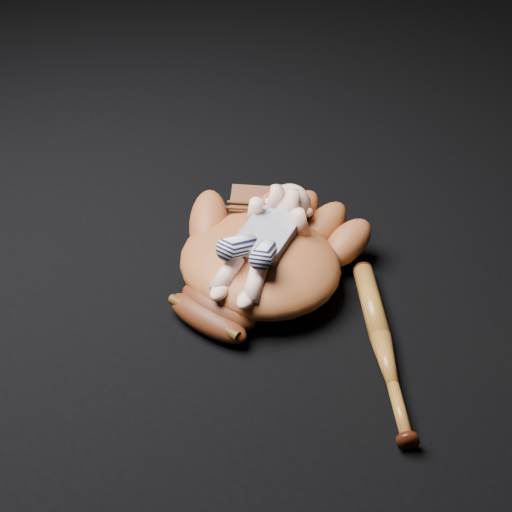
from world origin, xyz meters
The scene contains 3 objects.
baseball_glove centered at (-0.12, 0.00, 0.07)m, with size 0.42×0.48×0.15m, color brown, non-canonical shape.
newborn_baby centered at (-0.11, 0.00, 0.12)m, with size 0.16×0.34×0.14m, color #F0B29A, non-canonical shape.
baseball_bat centered at (0.18, -0.02, 0.02)m, with size 0.04×0.44×0.04m, color brown, non-canonical shape.
Camera 1 is at (0.55, -0.88, 0.98)m, focal length 50.00 mm.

